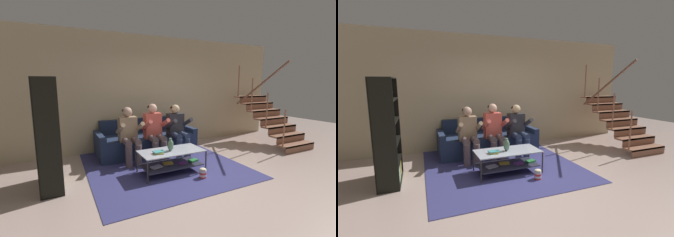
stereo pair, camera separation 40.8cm
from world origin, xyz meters
The scene contains 13 objects.
ground centered at (0.00, 0.00, 0.00)m, with size 16.80×16.80×0.00m, color #B49B91.
back_partition centered at (0.00, 2.46, 1.45)m, with size 8.40×0.12×2.90m, color #C4B18A.
staircase_run centered at (3.17, 1.10, 0.77)m, with size 1.09×1.85×2.23m.
couch centered at (-0.24, 1.92, 0.28)m, with size 2.35×0.96×0.80m.
person_seated_left centered at (-0.82, 1.37, 0.66)m, with size 0.50×0.58×1.19m.
person_seated_middle centered at (-0.24, 1.37, 0.68)m, with size 0.50×0.58×1.24m.
person_seated_right centered at (0.34, 1.37, 0.66)m, with size 0.50×0.58×1.20m.
coffee_table centered at (-0.25, 0.51, 0.28)m, with size 1.23×0.60×0.43m.
area_rug centered at (-0.25, 1.10, 0.01)m, with size 3.00×3.37×0.01m.
vase centered at (-0.28, 0.52, 0.54)m, with size 0.12×0.12×0.24m.
book_stack centered at (-0.55, 0.46, 0.45)m, with size 0.21×0.18×0.05m.
bookshelf centered at (-2.33, 0.84, 0.66)m, with size 0.33×0.89×1.80m.
popcorn_tub centered at (0.12, 0.01, 0.10)m, with size 0.12×0.12×0.19m.
Camera 2 is at (-1.78, -3.30, 1.71)m, focal length 24.00 mm.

